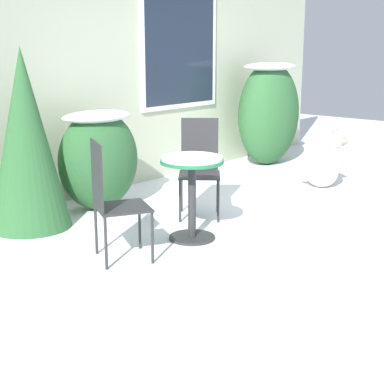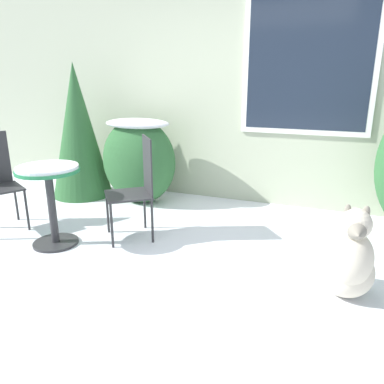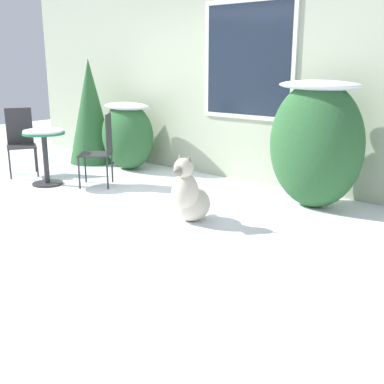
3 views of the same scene
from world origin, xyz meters
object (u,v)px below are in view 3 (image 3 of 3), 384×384
at_px(patio_table, 45,145).
at_px(dog, 189,197).
at_px(patio_chair_near_table, 101,148).
at_px(patio_chair_far_side, 21,140).

height_order(patio_table, dog, patio_table).
bearing_deg(patio_chair_near_table, patio_chair_far_side, -117.25).
relative_size(patio_table, dog, 1.04).
height_order(patio_table, patio_chair_far_side, patio_chair_far_side).
xyz_separation_m(patio_table, dog, (2.60, 0.03, -0.29)).
xyz_separation_m(patio_chair_near_table, dog, (1.95, -0.43, -0.26)).
xyz_separation_m(patio_table, patio_chair_near_table, (0.66, 0.46, -0.03)).
height_order(patio_chair_near_table, dog, patio_chair_near_table).
bearing_deg(patio_table, patio_chair_far_side, 170.43).
bearing_deg(patio_chair_near_table, patio_table, -94.24).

